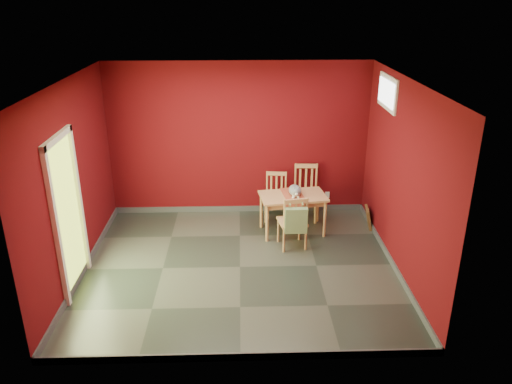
{
  "coord_description": "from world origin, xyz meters",
  "views": [
    {
      "loc": [
        0.03,
        -6.36,
        3.77
      ],
      "look_at": [
        0.25,
        0.45,
        1.0
      ],
      "focal_mm": 35.0,
      "sensor_mm": 36.0,
      "label": 1
    }
  ],
  "objects_px": {
    "cat": "(295,189)",
    "chair_far_left": "(276,196)",
    "dining_table": "(293,200)",
    "tote_bag": "(296,220)",
    "picture_frame": "(368,217)",
    "chair_near": "(293,221)",
    "chair_far_right": "(306,191)"
  },
  "relations": [
    {
      "from": "cat",
      "to": "chair_far_left",
      "type": "bearing_deg",
      "value": 131.16
    },
    {
      "from": "dining_table",
      "to": "cat",
      "type": "bearing_deg",
      "value": 33.39
    },
    {
      "from": "cat",
      "to": "dining_table",
      "type": "bearing_deg",
      "value": -132.0
    },
    {
      "from": "chair_far_right",
      "to": "tote_bag",
      "type": "bearing_deg",
      "value": -103.48
    },
    {
      "from": "chair_far_right",
      "to": "chair_near",
      "type": "xyz_separation_m",
      "value": [
        -0.35,
        -1.16,
        -0.03
      ]
    },
    {
      "from": "chair_far_right",
      "to": "cat",
      "type": "xyz_separation_m",
      "value": [
        -0.27,
        -0.61,
        0.29
      ]
    },
    {
      "from": "chair_far_right",
      "to": "cat",
      "type": "height_order",
      "value": "chair_far_right"
    },
    {
      "from": "chair_far_left",
      "to": "picture_frame",
      "type": "distance_m",
      "value": 1.62
    },
    {
      "from": "dining_table",
      "to": "chair_near",
      "type": "xyz_separation_m",
      "value": [
        -0.05,
        -0.53,
        -0.13
      ]
    },
    {
      "from": "chair_near",
      "to": "cat",
      "type": "relative_size",
      "value": 2.06
    },
    {
      "from": "chair_far_left",
      "to": "tote_bag",
      "type": "xyz_separation_m",
      "value": [
        0.21,
        -1.3,
        0.14
      ]
    },
    {
      "from": "chair_near",
      "to": "picture_frame",
      "type": "xyz_separation_m",
      "value": [
        1.36,
        0.68,
        -0.27
      ]
    },
    {
      "from": "chair_far_left",
      "to": "cat",
      "type": "bearing_deg",
      "value": -63.45
    },
    {
      "from": "chair_far_left",
      "to": "picture_frame",
      "type": "height_order",
      "value": "chair_far_left"
    },
    {
      "from": "dining_table",
      "to": "chair_near",
      "type": "distance_m",
      "value": 0.55
    },
    {
      "from": "dining_table",
      "to": "chair_near",
      "type": "height_order",
      "value": "chair_near"
    },
    {
      "from": "chair_far_left",
      "to": "chair_near",
      "type": "height_order",
      "value": "chair_near"
    },
    {
      "from": "chair_near",
      "to": "cat",
      "type": "xyz_separation_m",
      "value": [
        0.08,
        0.55,
        0.32
      ]
    },
    {
      "from": "chair_far_left",
      "to": "chair_far_right",
      "type": "bearing_deg",
      "value": 7.52
    },
    {
      "from": "chair_far_left",
      "to": "cat",
      "type": "height_order",
      "value": "cat"
    },
    {
      "from": "dining_table",
      "to": "cat",
      "type": "height_order",
      "value": "cat"
    },
    {
      "from": "dining_table",
      "to": "picture_frame",
      "type": "height_order",
      "value": "dining_table"
    },
    {
      "from": "cat",
      "to": "picture_frame",
      "type": "bearing_deg",
      "value": 20.28
    },
    {
      "from": "chair_near",
      "to": "tote_bag",
      "type": "bearing_deg",
      "value": -83.79
    },
    {
      "from": "cat",
      "to": "picture_frame",
      "type": "height_order",
      "value": "cat"
    },
    {
      "from": "dining_table",
      "to": "cat",
      "type": "xyz_separation_m",
      "value": [
        0.03,
        0.02,
        0.19
      ]
    },
    {
      "from": "dining_table",
      "to": "tote_bag",
      "type": "distance_m",
      "value": 0.74
    },
    {
      "from": "cat",
      "to": "tote_bag",
      "type": "bearing_deg",
      "value": -79.69
    },
    {
      "from": "chair_near",
      "to": "picture_frame",
      "type": "relative_size",
      "value": 2.43
    },
    {
      "from": "dining_table",
      "to": "tote_bag",
      "type": "relative_size",
      "value": 2.44
    },
    {
      "from": "chair_far_left",
      "to": "tote_bag",
      "type": "distance_m",
      "value": 1.33
    },
    {
      "from": "dining_table",
      "to": "cat",
      "type": "relative_size",
      "value": 2.66
    }
  ]
}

